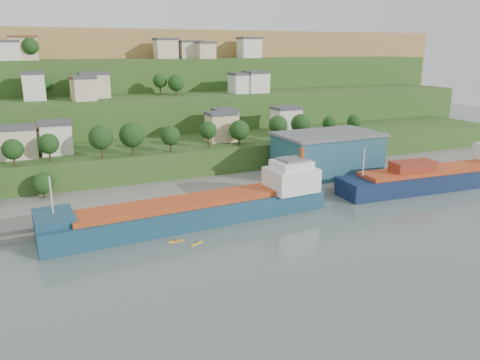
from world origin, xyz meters
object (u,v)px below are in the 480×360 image
cargo_ship_far (446,177)px  warehouse (327,153)px  cargo_ship_near (202,211)px  kayak_orange (176,241)px

cargo_ship_far → warehouse: (-28.70, 19.88, 5.65)m
cargo_ship_near → kayak_orange: size_ratio=19.78×
warehouse → kayak_orange: size_ratio=9.12×
cargo_ship_far → warehouse: size_ratio=2.08×
cargo_ship_far → kayak_orange: bearing=-171.4°
cargo_ship_near → cargo_ship_far: (75.97, -0.82, 0.01)m
cargo_ship_near → kayak_orange: cargo_ship_near is taller
kayak_orange → cargo_ship_far: bearing=4.4°
cargo_ship_near → warehouse: (47.27, 19.06, 5.66)m
cargo_ship_near → cargo_ship_far: cargo_ship_far is taller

